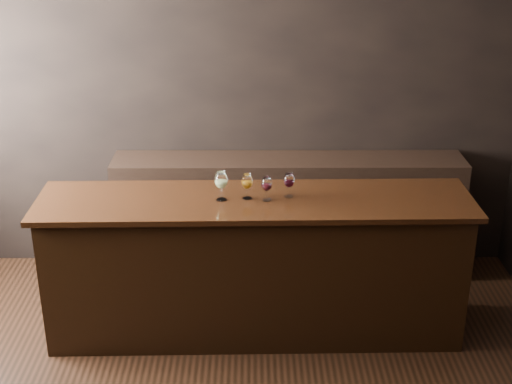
{
  "coord_description": "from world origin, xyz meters",
  "views": [
    {
      "loc": [
        0.38,
        -3.19,
        2.94
      ],
      "look_at": [
        0.4,
        1.17,
        1.08
      ],
      "focal_mm": 50.0,
      "sensor_mm": 36.0,
      "label": 1
    }
  ],
  "objects_px": {
    "bar_counter": "(255,269)",
    "glass_amber": "(247,182)",
    "glass_red_b": "(289,181)",
    "back_bar_shelf": "(288,216)",
    "glass_white": "(221,181)",
    "glass_red_a": "(267,184)"
  },
  "relations": [
    {
      "from": "bar_counter",
      "to": "glass_red_b",
      "type": "bearing_deg",
      "value": 8.77
    },
    {
      "from": "bar_counter",
      "to": "glass_amber",
      "type": "height_order",
      "value": "glass_amber"
    },
    {
      "from": "back_bar_shelf",
      "to": "glass_red_b",
      "type": "bearing_deg",
      "value": -92.74
    },
    {
      "from": "back_bar_shelf",
      "to": "glass_red_b",
      "type": "height_order",
      "value": "glass_red_b"
    },
    {
      "from": "back_bar_shelf",
      "to": "glass_red_b",
      "type": "distance_m",
      "value": 1.05
    },
    {
      "from": "glass_red_b",
      "to": "back_bar_shelf",
      "type": "bearing_deg",
      "value": 87.26
    },
    {
      "from": "glass_white",
      "to": "glass_red_a",
      "type": "bearing_deg",
      "value": -1.93
    },
    {
      "from": "glass_red_b",
      "to": "bar_counter",
      "type": "bearing_deg",
      "value": -170.41
    },
    {
      "from": "back_bar_shelf",
      "to": "glass_white",
      "type": "xyz_separation_m",
      "value": [
        -0.49,
        -0.87,
        0.67
      ]
    },
    {
      "from": "glass_white",
      "to": "glass_red_b",
      "type": "xyz_separation_m",
      "value": [
        0.45,
        0.05,
        -0.02
      ]
    },
    {
      "from": "back_bar_shelf",
      "to": "glass_white",
      "type": "relative_size",
      "value": 13.7
    },
    {
      "from": "bar_counter",
      "to": "glass_white",
      "type": "height_order",
      "value": "glass_white"
    },
    {
      "from": "glass_amber",
      "to": "glass_red_a",
      "type": "height_order",
      "value": "glass_amber"
    },
    {
      "from": "bar_counter",
      "to": "glass_red_b",
      "type": "height_order",
      "value": "glass_red_b"
    },
    {
      "from": "glass_red_a",
      "to": "back_bar_shelf",
      "type": "bearing_deg",
      "value": 77.88
    },
    {
      "from": "bar_counter",
      "to": "glass_red_a",
      "type": "bearing_deg",
      "value": -16.6
    },
    {
      "from": "bar_counter",
      "to": "glass_white",
      "type": "relative_size",
      "value": 14.06
    },
    {
      "from": "glass_white",
      "to": "back_bar_shelf",
      "type": "bearing_deg",
      "value": 60.7
    },
    {
      "from": "back_bar_shelf",
      "to": "glass_amber",
      "type": "distance_m",
      "value": 1.12
    },
    {
      "from": "glass_white",
      "to": "glass_red_a",
      "type": "distance_m",
      "value": 0.3
    },
    {
      "from": "back_bar_shelf",
      "to": "glass_white",
      "type": "bearing_deg",
      "value": -119.3
    },
    {
      "from": "glass_amber",
      "to": "back_bar_shelf",
      "type": "bearing_deg",
      "value": 69.47
    }
  ]
}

